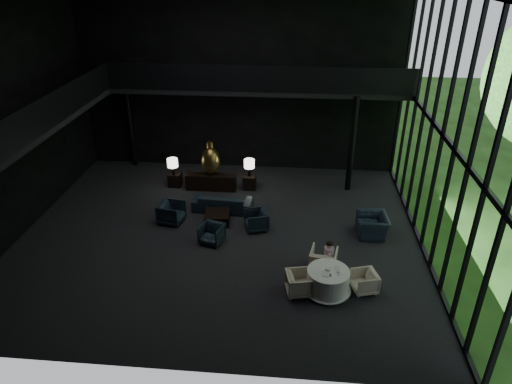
# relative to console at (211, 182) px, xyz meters

# --- Properties ---
(floor) EXTENTS (14.00, 12.00, 0.02)m
(floor) POSITION_rel_console_xyz_m (0.95, -3.48, -0.34)
(floor) COLOR black
(floor) RESTS_ON ground
(wall_back) EXTENTS (14.00, 0.04, 8.00)m
(wall_back) POSITION_rel_console_xyz_m (0.95, 2.52, 3.66)
(wall_back) COLOR black
(wall_back) RESTS_ON ground
(wall_front) EXTENTS (14.00, 0.04, 8.00)m
(wall_front) POSITION_rel_console_xyz_m (0.95, -9.48, 3.66)
(wall_front) COLOR black
(wall_front) RESTS_ON ground
(wall_left) EXTENTS (0.04, 12.00, 8.00)m
(wall_left) POSITION_rel_console_xyz_m (-6.05, -3.48, 3.66)
(wall_left) COLOR black
(wall_left) RESTS_ON ground
(curtain_wall) EXTENTS (0.20, 12.00, 8.00)m
(curtain_wall) POSITION_rel_console_xyz_m (7.90, -3.48, 3.66)
(curtain_wall) COLOR black
(curtain_wall) RESTS_ON ground
(mezzanine_left) EXTENTS (2.00, 12.00, 0.25)m
(mezzanine_left) POSITION_rel_console_xyz_m (-5.05, -3.48, 3.66)
(mezzanine_left) COLOR black
(mezzanine_left) RESTS_ON wall_left
(mezzanine_back) EXTENTS (12.00, 2.00, 0.25)m
(mezzanine_back) POSITION_rel_console_xyz_m (1.95, 1.52, 3.66)
(mezzanine_back) COLOR black
(mezzanine_back) RESTS_ON wall_back
(railing_left) EXTENTS (0.06, 12.00, 1.00)m
(railing_left) POSITION_rel_console_xyz_m (-4.05, -3.48, 4.26)
(railing_left) COLOR black
(railing_left) RESTS_ON mezzanine_left
(railing_back) EXTENTS (12.00, 0.06, 1.00)m
(railing_back) POSITION_rel_console_xyz_m (1.95, 0.52, 4.26)
(railing_back) COLOR black
(railing_back) RESTS_ON mezzanine_back
(column_nw) EXTENTS (0.24, 0.24, 4.00)m
(column_nw) POSITION_rel_console_xyz_m (-4.05, 2.22, 1.66)
(column_nw) COLOR black
(column_nw) RESTS_ON floor
(column_ne) EXTENTS (0.24, 0.24, 4.00)m
(column_ne) POSITION_rel_console_xyz_m (5.75, 0.52, 1.66)
(column_ne) COLOR black
(column_ne) RESTS_ON floor
(console) EXTENTS (2.11, 0.48, 0.67)m
(console) POSITION_rel_console_xyz_m (0.00, 0.00, 0.00)
(console) COLOR black
(console) RESTS_ON floor
(bronze_urn) EXTENTS (0.76, 0.76, 1.43)m
(bronze_urn) POSITION_rel_console_xyz_m (0.00, 0.11, 0.95)
(bronze_urn) COLOR brown
(bronze_urn) RESTS_ON console
(side_table_left) EXTENTS (0.52, 0.52, 0.58)m
(side_table_left) POSITION_rel_console_xyz_m (-1.60, 0.21, -0.05)
(side_table_left) COLOR black
(side_table_left) RESTS_ON floor
(table_lamp_left) EXTENTS (0.44, 0.44, 0.74)m
(table_lamp_left) POSITION_rel_console_xyz_m (-1.60, 0.03, 0.77)
(table_lamp_left) COLOR black
(table_lamp_left) RESTS_ON side_table_left
(side_table_right) EXTENTS (0.54, 0.54, 0.59)m
(side_table_right) POSITION_rel_console_xyz_m (1.60, 0.23, -0.04)
(side_table_right) COLOR black
(side_table_right) RESTS_ON floor
(table_lamp_right) EXTENTS (0.44, 0.44, 0.74)m
(table_lamp_right) POSITION_rel_console_xyz_m (1.60, 0.21, 0.78)
(table_lamp_right) COLOR black
(table_lamp_right) RESTS_ON side_table_right
(sofa) EXTENTS (2.54, 0.89, 0.98)m
(sofa) POSITION_rel_console_xyz_m (0.76, -1.69, 0.15)
(sofa) COLOR #1C2831
(sofa) RESTS_ON floor
(lounge_armchair_west) EXTENTS (1.04, 1.09, 0.97)m
(lounge_armchair_west) POSITION_rel_console_xyz_m (-0.98, -2.77, 0.15)
(lounge_armchair_west) COLOR #242E43
(lounge_armchair_west) RESTS_ON floor
(lounge_armchair_east) EXTENTS (0.95, 0.98, 0.82)m
(lounge_armchair_east) POSITION_rel_console_xyz_m (2.17, -2.97, 0.07)
(lounge_armchair_east) COLOR #1C2A37
(lounge_armchair_east) RESTS_ON floor
(lounge_armchair_south) EXTENTS (0.87, 0.84, 0.72)m
(lounge_armchair_south) POSITION_rel_console_xyz_m (0.73, -3.98, 0.03)
(lounge_armchair_south) COLOR #1C2B3C
(lounge_armchair_south) RESTS_ON floor
(window_armchair) EXTENTS (0.86, 1.26, 1.07)m
(window_armchair) POSITION_rel_console_xyz_m (6.28, -2.97, 0.20)
(window_armchair) COLOR black
(window_armchair) RESTS_ON floor
(coffee_table) EXTENTS (0.99, 0.99, 0.40)m
(coffee_table) POSITION_rel_console_xyz_m (0.70, -2.64, -0.14)
(coffee_table) COLOR black
(coffee_table) RESTS_ON floor
(dining_table) EXTENTS (1.40, 1.40, 0.75)m
(dining_table) POSITION_rel_console_xyz_m (4.56, -6.24, -0.01)
(dining_table) COLOR white
(dining_table) RESTS_ON floor
(dining_chair_north) EXTENTS (0.98, 0.94, 0.87)m
(dining_chair_north) POSITION_rel_console_xyz_m (4.47, -5.21, 0.10)
(dining_chair_north) COLOR #9C9487
(dining_chair_north) RESTS_ON floor
(dining_chair_east) EXTENTS (0.73, 0.75, 0.64)m
(dining_chair_east) POSITION_rel_console_xyz_m (5.63, -6.10, -0.02)
(dining_chair_east) COLOR #BBAF92
(dining_chair_east) RESTS_ON floor
(dining_chair_west) EXTENTS (0.80, 0.84, 0.74)m
(dining_chair_west) POSITION_rel_console_xyz_m (3.74, -6.37, 0.03)
(dining_chair_west) COLOR tan
(dining_chair_west) RESTS_ON floor
(child) EXTENTS (0.30, 0.30, 0.65)m
(child) POSITION_rel_console_xyz_m (4.62, -5.25, 0.44)
(child) COLOR #F3A5D3
(child) RESTS_ON dining_chair_north
(plate_a) EXTENTS (0.34, 0.34, 0.02)m
(plate_a) POSITION_rel_console_xyz_m (4.49, -6.43, 0.42)
(plate_a) COLOR white
(plate_a) RESTS_ON dining_table
(plate_b) EXTENTS (0.23, 0.23, 0.01)m
(plate_b) POSITION_rel_console_xyz_m (4.81, -6.07, 0.42)
(plate_b) COLOR white
(plate_b) RESTS_ON dining_table
(saucer) EXTENTS (0.18, 0.18, 0.01)m
(saucer) POSITION_rel_console_xyz_m (4.85, -6.38, 0.42)
(saucer) COLOR white
(saucer) RESTS_ON dining_table
(coffee_cup) EXTENTS (0.11, 0.11, 0.06)m
(coffee_cup) POSITION_rel_console_xyz_m (4.83, -6.30, 0.46)
(coffee_cup) COLOR white
(coffee_cup) RESTS_ON saucer
(cereal_bowl) EXTENTS (0.16, 0.16, 0.08)m
(cereal_bowl) POSITION_rel_console_xyz_m (4.54, -6.22, 0.45)
(cereal_bowl) COLOR white
(cereal_bowl) RESTS_ON dining_table
(cream_pot) EXTENTS (0.07, 0.07, 0.06)m
(cream_pot) POSITION_rel_console_xyz_m (4.60, -6.48, 0.45)
(cream_pot) COLOR #99999E
(cream_pot) RESTS_ON dining_table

